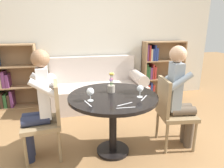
# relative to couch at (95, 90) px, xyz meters

# --- Properties ---
(ground_plane) EXTENTS (16.00, 16.00, 0.00)m
(ground_plane) POSITION_rel_couch_xyz_m (0.00, -1.55, -0.31)
(ground_plane) COLOR olive
(back_wall) EXTENTS (5.20, 0.05, 2.70)m
(back_wall) POSITION_rel_couch_xyz_m (0.00, 0.42, 1.04)
(back_wall) COLOR beige
(back_wall) RESTS_ON ground_plane
(round_table) EXTENTS (1.03, 1.03, 0.74)m
(round_table) POSITION_rel_couch_xyz_m (0.00, -1.55, 0.30)
(round_table) COLOR black
(round_table) RESTS_ON ground_plane
(couch) EXTENTS (1.89, 0.80, 0.92)m
(couch) POSITION_rel_couch_xyz_m (0.00, 0.00, 0.00)
(couch) COLOR beige
(couch) RESTS_ON ground_plane
(bookshelf_left) EXTENTS (0.89, 0.28, 1.19)m
(bookshelf_left) POSITION_rel_couch_xyz_m (-1.62, 0.26, 0.23)
(bookshelf_left) COLOR #93704C
(bookshelf_left) RESTS_ON ground_plane
(bookshelf_right) EXTENTS (0.89, 0.28, 1.19)m
(bookshelf_right) POSITION_rel_couch_xyz_m (1.39, 0.27, 0.28)
(bookshelf_right) COLOR #93704C
(bookshelf_right) RESTS_ON ground_plane
(chair_left) EXTENTS (0.45, 0.45, 0.90)m
(chair_left) POSITION_rel_couch_xyz_m (-0.75, -1.45, 0.18)
(chair_left) COLOR #937A56
(chair_left) RESTS_ON ground_plane
(chair_right) EXTENTS (0.47, 0.47, 0.90)m
(chair_right) POSITION_rel_couch_xyz_m (0.75, -1.56, 0.18)
(chair_right) COLOR #937A56
(chair_right) RESTS_ON ground_plane
(person_left) EXTENTS (0.44, 0.36, 1.27)m
(person_left) POSITION_rel_couch_xyz_m (-0.84, -1.46, 0.36)
(person_left) COLOR #282D47
(person_left) RESTS_ON ground_plane
(person_right) EXTENTS (0.44, 0.37, 1.29)m
(person_right) POSITION_rel_couch_xyz_m (0.84, -1.58, 0.37)
(person_right) COLOR brown
(person_right) RESTS_ON ground_plane
(wine_glass_left) EXTENTS (0.08, 0.08, 0.14)m
(wine_glass_left) POSITION_rel_couch_xyz_m (-0.27, -1.66, 0.53)
(wine_glass_left) COLOR white
(wine_glass_left) RESTS_ON round_table
(wine_glass_right) EXTENTS (0.07, 0.07, 0.14)m
(wine_glass_right) POSITION_rel_couch_xyz_m (0.28, -1.67, 0.53)
(wine_glass_right) COLOR white
(wine_glass_right) RESTS_ON round_table
(flower_vase) EXTENTS (0.09, 0.09, 0.24)m
(flower_vase) POSITION_rel_couch_xyz_m (0.01, -1.43, 0.52)
(flower_vase) COLOR #9E9384
(flower_vase) RESTS_ON round_table
(knife_left_setting) EXTENTS (0.06, 0.19, 0.00)m
(knife_left_setting) POSITION_rel_couch_xyz_m (-0.31, -1.74, 0.43)
(knife_left_setting) COLOR silver
(knife_left_setting) RESTS_ON round_table
(fork_left_setting) EXTENTS (0.19, 0.02, 0.00)m
(fork_left_setting) POSITION_rel_couch_xyz_m (0.04, -1.93, 0.43)
(fork_left_setting) COLOR silver
(fork_left_setting) RESTS_ON round_table
(knife_right_setting) EXTENTS (0.18, 0.08, 0.00)m
(knife_right_setting) POSITION_rel_couch_xyz_m (0.06, -1.84, 0.43)
(knife_right_setting) COLOR silver
(knife_right_setting) RESTS_ON round_table
(fork_right_setting) EXTENTS (0.13, 0.15, 0.00)m
(fork_right_setting) POSITION_rel_couch_xyz_m (0.31, -1.71, 0.43)
(fork_right_setting) COLOR silver
(fork_right_setting) RESTS_ON round_table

